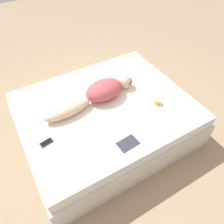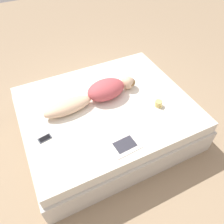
# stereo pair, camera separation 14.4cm
# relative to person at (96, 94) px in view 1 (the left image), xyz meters

# --- Properties ---
(ground_plane) EXTENTS (12.00, 12.00, 0.00)m
(ground_plane) POSITION_rel_person_xyz_m (0.14, 0.06, -0.65)
(ground_plane) COLOR #9E8466
(bed) EXTENTS (1.86, 2.25, 0.55)m
(bed) POSITION_rel_person_xyz_m (0.14, 0.06, -0.38)
(bed) COLOR beige
(bed) RESTS_ON ground_plane
(person) EXTENTS (0.39, 1.34, 0.24)m
(person) POSITION_rel_person_xyz_m (0.00, 0.00, 0.00)
(person) COLOR #DBB28E
(person) RESTS_ON bed
(open_magazine) EXTENTS (0.54, 0.37, 0.01)m
(open_magazine) POSITION_rel_person_xyz_m (0.69, -0.04, -0.10)
(open_magazine) COLOR silver
(open_magazine) RESTS_ON bed
(coffee_mug) EXTENTS (0.13, 0.09, 0.08)m
(coffee_mug) POSITION_rel_person_xyz_m (0.46, 0.66, -0.06)
(coffee_mug) COLOR tan
(coffee_mug) RESTS_ON bed
(cell_phone) EXTENTS (0.10, 0.16, 0.01)m
(cell_phone) POSITION_rel_person_xyz_m (0.34, -0.81, -0.10)
(cell_phone) COLOR #333842
(cell_phone) RESTS_ON bed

